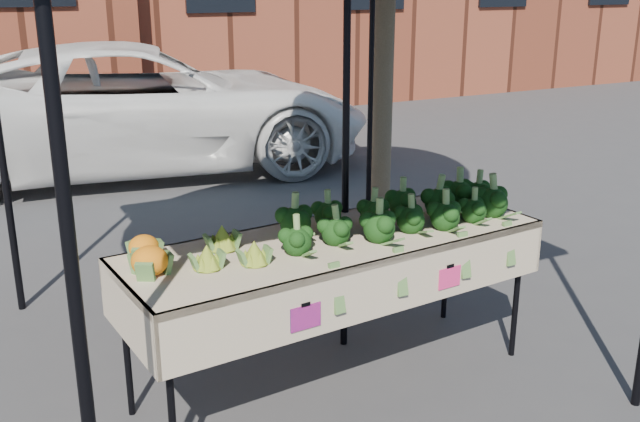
# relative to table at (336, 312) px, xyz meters

# --- Properties ---
(ground) EXTENTS (90.00, 90.00, 0.00)m
(ground) POSITION_rel_table_xyz_m (-0.02, 0.08, -0.45)
(ground) COLOR #37373A
(table) EXTENTS (2.46, 1.01, 0.90)m
(table) POSITION_rel_table_xyz_m (0.00, 0.00, 0.00)
(table) COLOR #C9B294
(table) RESTS_ON ground
(canopy) EXTENTS (3.16, 3.16, 2.74)m
(canopy) POSITION_rel_table_xyz_m (-0.07, 0.48, 0.92)
(canopy) COLOR black
(canopy) RESTS_ON ground
(broccoli_heap) EXTENTS (1.57, 0.54, 0.23)m
(broccoli_heap) POSITION_rel_table_xyz_m (0.39, 0.03, 0.56)
(broccoli_heap) COLOR black
(broccoli_heap) RESTS_ON table
(romanesco_cluster) EXTENTS (0.40, 0.44, 0.17)m
(romanesco_cluster) POSITION_rel_table_xyz_m (-0.67, -0.01, 0.54)
(romanesco_cluster) COLOR #95A533
(romanesco_cluster) RESTS_ON table
(cauliflower_pair) EXTENTS (0.20, 0.40, 0.16)m
(cauliflower_pair) POSITION_rel_table_xyz_m (-1.04, 0.07, 0.53)
(cauliflower_pair) COLOR orange
(cauliflower_pair) RESTS_ON table
(street_tree) EXTENTS (2.13, 2.13, 4.20)m
(street_tree) POSITION_rel_table_xyz_m (1.05, 1.22, 1.65)
(street_tree) COLOR #1E4C14
(street_tree) RESTS_ON ground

